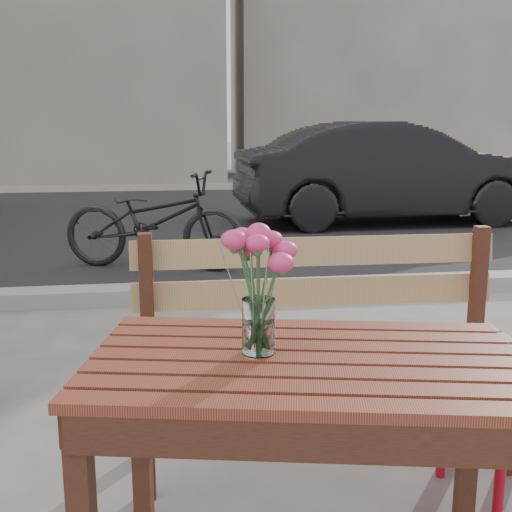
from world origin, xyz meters
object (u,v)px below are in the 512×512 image
Objects in this scene: main_table at (304,398)px; main_vase at (259,273)px; parked_car at (391,173)px; bicycle at (154,220)px.

main_table is 3.56× the size of main_vase.
parked_car is 3.89m from bicycle.
bicycle reaches higher than main_table.
parked_car reaches higher than bicycle.
bicycle is (-0.47, 4.29, -0.15)m from main_table.
main_vase is 4.28m from bicycle.
main_table is 4.32m from bicycle.
main_table is 0.31× the size of parked_car.
main_vase reaches higher than bicycle.
parked_car is at bearing 67.36° from main_vase.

